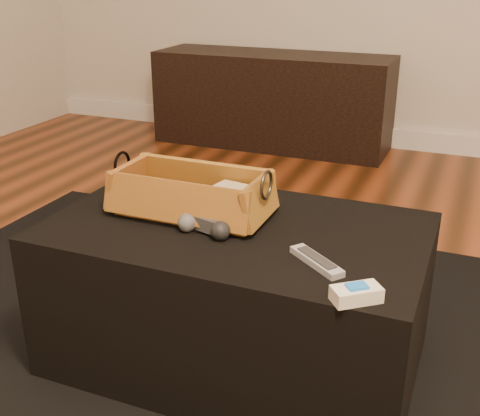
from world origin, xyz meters
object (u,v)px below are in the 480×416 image
at_px(media_cabinet, 272,100).
at_px(wicker_basket, 192,196).
at_px(tv_remote, 182,205).
at_px(silver_remote, 316,261).
at_px(ottoman, 236,294).
at_px(game_controller, 206,225).
at_px(cream_gadget, 356,294).

relative_size(media_cabinet, wicker_basket, 3.25).
height_order(tv_remote, silver_remote, tv_remote).
distance_m(ottoman, silver_remote, 0.37).
height_order(wicker_basket, game_controller, wicker_basket).
xyz_separation_m(wicker_basket, silver_remote, (0.40, -0.16, -0.04)).
bearing_deg(silver_remote, wicker_basket, 158.05).
xyz_separation_m(wicker_basket, game_controller, (0.10, -0.11, -0.03)).
xyz_separation_m(ottoman, cream_gadget, (0.38, -0.26, 0.23)).
relative_size(media_cabinet, game_controller, 9.21).
xyz_separation_m(silver_remote, cream_gadget, (0.12, -0.13, 0.01)).
bearing_deg(game_controller, silver_remote, -10.03).
relative_size(game_controller, silver_remote, 1.03).
xyz_separation_m(tv_remote, game_controller, (0.12, -0.09, -0.00)).
height_order(game_controller, silver_remote, game_controller).
bearing_deg(silver_remote, media_cabinet, 111.95).
xyz_separation_m(ottoman, game_controller, (-0.05, -0.08, 0.23)).
distance_m(game_controller, cream_gadget, 0.47).
xyz_separation_m(media_cabinet, wicker_basket, (0.52, -2.14, 0.20)).
bearing_deg(tv_remote, ottoman, -9.72).
distance_m(ottoman, game_controller, 0.25).
distance_m(tv_remote, wicker_basket, 0.04).
height_order(media_cabinet, ottoman, media_cabinet).
bearing_deg(silver_remote, game_controller, 169.97).
bearing_deg(ottoman, tv_remote, 176.26).
xyz_separation_m(tv_remote, cream_gadget, (0.55, -0.27, -0.01)).
height_order(game_controller, cream_gadget, game_controller).
height_order(media_cabinet, wicker_basket, wicker_basket).
xyz_separation_m(tv_remote, wicker_basket, (0.02, 0.02, 0.02)).
xyz_separation_m(media_cabinet, game_controller, (0.62, -2.25, 0.17)).
distance_m(tv_remote, game_controller, 0.15).
height_order(media_cabinet, game_controller, media_cabinet).
height_order(media_cabinet, silver_remote, media_cabinet).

